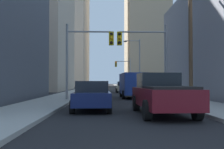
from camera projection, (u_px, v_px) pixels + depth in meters
sidewalk_left at (85, 89)px, 52.19m from camera, size 3.15×160.00×0.15m
sidewalk_right at (133, 89)px, 52.46m from camera, size 3.15×160.00×0.15m
pickup_truck_maroon at (161, 94)px, 11.72m from camera, size 2.20×5.44×1.90m
cargo_van_blue at (133, 84)px, 23.71m from camera, size 2.16×5.27×2.26m
sedan_navy at (92, 96)px, 13.33m from camera, size 1.95×4.24×1.52m
sedan_red at (95, 91)px, 19.34m from camera, size 1.95×4.21×1.52m
sedan_beige at (123, 87)px, 35.61m from camera, size 1.95×4.23×1.52m
sedan_black at (101, 86)px, 47.35m from camera, size 1.95×4.26×1.52m
sedan_silver at (100, 87)px, 39.15m from camera, size 1.95×4.23×1.52m
traffic_signal_near_left at (87, 49)px, 20.16m from camera, size 3.73×0.44×6.00m
traffic_signal_near_right at (145, 49)px, 20.29m from camera, size 3.95×0.44×6.00m
traffic_signal_far_right at (124, 69)px, 49.28m from camera, size 2.99×0.44×6.00m
utility_pole_right at (191, 35)px, 18.45m from camera, size 2.20×0.28×9.15m
street_lamp_right at (137, 60)px, 36.54m from camera, size 2.42×0.32×7.50m
building_left_mid_office at (20, 24)px, 46.31m from camera, size 17.12×19.83×23.64m
building_left_far_tower at (59, 20)px, 90.92m from camera, size 19.87×29.55×46.49m
building_right_far_highrise at (146, 6)px, 97.50m from camera, size 14.47×23.28×60.23m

